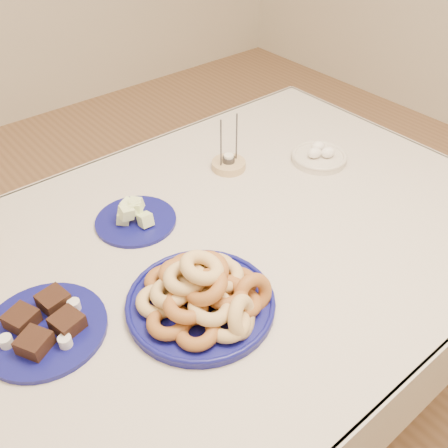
% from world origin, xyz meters
% --- Properties ---
extents(ground, '(5.00, 5.00, 0.00)m').
position_xyz_m(ground, '(0.00, 0.00, 0.00)').
color(ground, '#936845').
rests_on(ground, ground).
extents(dining_table, '(1.71, 1.11, 0.75)m').
position_xyz_m(dining_table, '(0.00, 0.00, 0.64)').
color(dining_table, brown).
rests_on(dining_table, ground).
extents(donut_platter, '(0.43, 0.43, 0.15)m').
position_xyz_m(donut_platter, '(-0.14, -0.15, 0.79)').
color(donut_platter, navy).
rests_on(donut_platter, dining_table).
extents(melon_plate, '(0.26, 0.26, 0.07)m').
position_xyz_m(melon_plate, '(-0.10, 0.20, 0.77)').
color(melon_plate, navy).
rests_on(melon_plate, dining_table).
extents(brownie_plate, '(0.31, 0.31, 0.05)m').
position_xyz_m(brownie_plate, '(-0.44, 0.01, 0.76)').
color(brownie_plate, navy).
rests_on(brownie_plate, dining_table).
extents(candle_holder, '(0.11, 0.11, 0.18)m').
position_xyz_m(candle_holder, '(0.26, 0.25, 0.77)').
color(candle_holder, tan).
rests_on(candle_holder, dining_table).
extents(egg_bowl, '(0.23, 0.23, 0.06)m').
position_xyz_m(egg_bowl, '(0.51, 0.10, 0.77)').
color(egg_bowl, beige).
rests_on(egg_bowl, dining_table).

